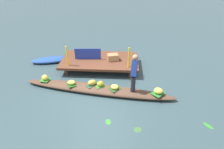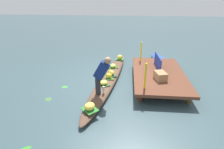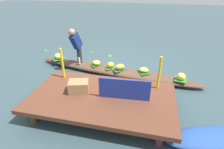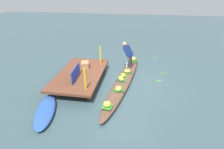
{
  "view_description": "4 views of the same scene",
  "coord_description": "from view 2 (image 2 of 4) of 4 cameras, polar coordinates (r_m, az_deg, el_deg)",
  "views": [
    {
      "loc": [
        0.87,
        -5.69,
        4.01
      ],
      "look_at": [
        0.47,
        0.68,
        0.33
      ],
      "focal_mm": 31.71,
      "sensor_mm": 36.0,
      "label": 1
    },
    {
      "loc": [
        6.08,
        0.67,
        3.07
      ],
      "look_at": [
        0.12,
        0.15,
        0.37
      ],
      "focal_mm": 29.89,
      "sensor_mm": 36.0,
      "label": 2
    },
    {
      "loc": [
        -1.09,
        4.95,
        2.67
      ],
      "look_at": [
        -0.07,
        0.58,
        0.29
      ],
      "focal_mm": 28.65,
      "sensor_mm": 36.0,
      "label": 3
    },
    {
      "loc": [
        -6.42,
        -0.57,
        3.66
      ],
      "look_at": [
        -0.09,
        0.47,
        0.42
      ],
      "focal_mm": 28.33,
      "sensor_mm": 36.0,
      "label": 4
    }
  ],
  "objects": [
    {
      "name": "vendor_boat",
      "position": [
        6.8,
        -1.14,
        -1.59
      ],
      "size": [
        5.41,
        1.37,
        0.22
      ],
      "primitive_type": "ellipsoid",
      "rotation": [
        0.0,
        0.0,
        -0.14
      ],
      "color": "brown",
      "rests_on": "ground"
    },
    {
      "name": "moored_boat",
      "position": [
        9.09,
        14.73,
        4.37
      ],
      "size": [
        1.9,
        1.09,
        0.2
      ],
      "primitive_type": "ellipsoid",
      "rotation": [
        0.0,
        0.0,
        0.3
      ],
      "color": "#274D99",
      "rests_on": "ground"
    },
    {
      "name": "drifting_plant_2",
      "position": [
        6.72,
        -14.27,
        -3.7
      ],
      "size": [
        0.2,
        0.25,
        0.01
      ],
      "primitive_type": "ellipsoid",
      "rotation": [
        0.0,
        0.0,
        1.76
      ],
      "color": "#398D31",
      "rests_on": "ground"
    },
    {
      "name": "banana_bunch_5",
      "position": [
        6.61,
        -0.97,
        -0.36
      ],
      "size": [
        0.31,
        0.31,
        0.19
      ],
      "primitive_type": "ellipsoid",
      "rotation": [
        0.0,
        0.0,
        3.97
      ],
      "color": "gold",
      "rests_on": "vendor_boat"
    },
    {
      "name": "leaf_mat_4",
      "position": [
        8.54,
        2.38,
        4.76
      ],
      "size": [
        0.36,
        0.36,
        0.01
      ],
      "primitive_type": "cube",
      "rotation": [
        0.0,
        0.0,
        2.98
      ],
      "color": "#34852C",
      "rests_on": "vendor_boat"
    },
    {
      "name": "leaf_mat_2",
      "position": [
        5.02,
        -6.8,
        -10.51
      ],
      "size": [
        0.53,
        0.53,
        0.01
      ],
      "primitive_type": "cube",
      "rotation": [
        0.0,
        0.0,
        0.8
      ],
      "color": "#2C762D",
      "rests_on": "vendor_boat"
    },
    {
      "name": "canal_water",
      "position": [
        6.85,
        -1.13,
        -2.4
      ],
      "size": [
        40.0,
        40.0,
        0.0
      ],
      "primitive_type": "plane",
      "color": "#354B51",
      "rests_on": "ground"
    },
    {
      "name": "dock_platform",
      "position": [
        6.87,
        14.12,
        0.05
      ],
      "size": [
        3.2,
        1.8,
        0.4
      ],
      "color": "brown",
      "rests_on": "ground"
    },
    {
      "name": "leaf_mat_0",
      "position": [
        6.92,
        -0.22,
        -0.05
      ],
      "size": [
        0.47,
        0.48,
        0.01
      ],
      "primitive_type": "cube",
      "rotation": [
        0.0,
        0.0,
        0.8
      ],
      "color": "#294F33",
      "rests_on": "vendor_boat"
    },
    {
      "name": "drifting_plant_0",
      "position": [
        6.15,
        -18.9,
        -7.15
      ],
      "size": [
        0.31,
        0.29,
        0.01
      ],
      "primitive_type": "ellipsoid",
      "rotation": [
        0.0,
        0.0,
        0.56
      ],
      "color": "#3D6736",
      "rests_on": "ground"
    },
    {
      "name": "leaf_mat_5",
      "position": [
        6.65,
        -0.96,
        -1.11
      ],
      "size": [
        0.42,
        0.39,
        0.01
      ],
      "primitive_type": "cube",
      "rotation": [
        0.0,
        0.0,
        0.52
      ],
      "color": "#38732C",
      "rests_on": "vendor_boat"
    },
    {
      "name": "produce_crate",
      "position": [
        6.29,
        14.59,
        -0.42
      ],
      "size": [
        0.51,
        0.43,
        0.26
      ],
      "primitive_type": "cube",
      "rotation": [
        0.0,
        0.0,
        0.28
      ],
      "color": "#9D744C",
      "rests_on": "dock_platform"
    },
    {
      "name": "banana_bunch_3",
      "position": [
        6.18,
        -2.62,
        -2.49
      ],
      "size": [
        0.35,
        0.34,
        0.14
      ],
      "primitive_type": "ellipsoid",
      "rotation": [
        0.0,
        0.0,
        2.55
      ],
      "color": "#F9D54A",
      "rests_on": "vendor_boat"
    },
    {
      "name": "leaf_mat_1",
      "position": [
        7.59,
        0.28,
        2.21
      ],
      "size": [
        0.43,
        0.47,
        0.01
      ],
      "primitive_type": "cube",
      "rotation": [
        0.0,
        0.0,
        2.03
      ],
      "color": "#255A1D",
      "rests_on": "vendor_boat"
    },
    {
      "name": "banana_bunch_1",
      "position": [
        7.56,
        0.28,
        2.71
      ],
      "size": [
        0.3,
        0.25,
        0.14
      ],
      "primitive_type": "ellipsoid",
      "rotation": [
        0.0,
        0.0,
        3.04
      ],
      "color": "#E6E14F",
      "rests_on": "vendor_boat"
    },
    {
      "name": "banana_bunch_0",
      "position": [
        6.88,
        -0.22,
        0.64
      ],
      "size": [
        0.36,
        0.33,
        0.18
      ],
      "primitive_type": "ellipsoid",
      "rotation": [
        0.0,
        0.0,
        3.75
      ],
      "color": "gold",
      "rests_on": "vendor_boat"
    },
    {
      "name": "leaf_mat_3",
      "position": [
        6.21,
        -2.61,
        -3.06
      ],
      "size": [
        0.48,
        0.48,
        0.01
      ],
      "primitive_type": "cube",
      "rotation": [
        0.0,
        0.0,
        0.76
      ],
      "color": "#2E5024",
      "rests_on": "vendor_boat"
    },
    {
      "name": "railing_post_west",
      "position": [
        7.76,
        8.83,
        6.93
      ],
      "size": [
        0.06,
        0.06,
        0.8
      ],
      "primitive_type": "cylinder",
      "color": "yellow",
      "rests_on": "dock_platform"
    },
    {
      "name": "banana_bunch_2",
      "position": [
        4.97,
        -6.86,
        -9.62
      ],
      "size": [
        0.37,
        0.36,
        0.19
      ],
      "primitive_type": "ellipsoid",
      "rotation": [
        0.0,
        0.0,
        5.86
      ],
      "color": "#F9D74D",
      "rests_on": "vendor_boat"
    },
    {
      "name": "vendor_person",
      "position": [
        5.36,
        -3.22,
        0.32
      ],
      "size": [
        0.25,
        0.53,
        1.19
      ],
      "color": "#28282D",
      "rests_on": "vendor_boat"
    },
    {
      "name": "water_bottle",
      "position": [
        5.67,
        -2.57,
        -4.69
      ],
      "size": [
        0.06,
        0.06,
        0.23
      ],
      "primitive_type": "cylinder",
      "color": "silver",
      "rests_on": "vendor_boat"
    },
    {
      "name": "banana_bunch_4",
      "position": [
        8.51,
        2.39,
        5.37
      ],
      "size": [
        0.3,
        0.31,
        0.2
      ],
      "primitive_type": "ellipsoid",
      "rotation": [
        0.0,
        0.0,
        0.41
      ],
      "color": "yellow",
      "rests_on": "vendor_boat"
    },
    {
      "name": "market_banner",
      "position": [
        7.22,
        13.8,
        3.79
      ],
      "size": [
        1.09,
        0.11,
        0.47
      ],
      "primitive_type": "cube",
      "rotation": [
        0.0,
        0.0,
        0.07
      ],
      "color": "navy",
      "rests_on": "dock_platform"
    },
    {
      "name": "drifting_plant_1",
      "position": [
        4.64,
        -25.4,
        -20.0
      ],
      "size": [
        0.29,
        0.33,
        0.01
      ],
      "primitive_type": "ellipsoid",
      "rotation": [
        0.0,
        0.0,
        2.22
      ],
      "color": "#318A26",
      "rests_on": "ground"
    },
    {
      "name": "railing_post_east",
      "position": [
        5.52,
        10.16,
        -0.49
      ],
      "size": [
        0.06,
        0.06,
        0.8
      ],
      "primitive_type": "cylinder",
      "color": "yellow",
      "rests_on": "dock_platform"
    }
  ]
}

